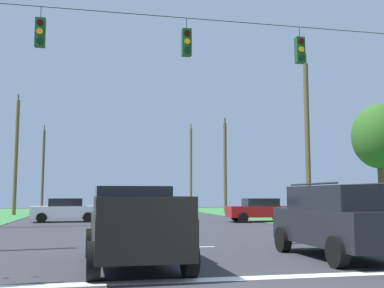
% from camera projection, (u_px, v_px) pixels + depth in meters
% --- Properties ---
extents(stop_bar_stripe, '(14.95, 0.45, 0.01)m').
position_uv_depth(stop_bar_stripe, '(229.00, 279.00, 9.68)').
color(stop_bar_stripe, white).
rests_on(stop_bar_stripe, ground).
extents(lane_dash_0, '(2.50, 0.15, 0.01)m').
position_uv_depth(lane_dash_0, '(178.00, 247.00, 15.52)').
color(lane_dash_0, white).
rests_on(lane_dash_0, ground).
extents(lane_dash_1, '(2.50, 0.15, 0.01)m').
position_uv_depth(lane_dash_1, '(150.00, 230.00, 23.03)').
color(lane_dash_1, white).
rests_on(lane_dash_1, ground).
extents(lane_dash_2, '(2.50, 0.15, 0.01)m').
position_uv_depth(lane_dash_2, '(137.00, 222.00, 30.36)').
color(lane_dash_2, white).
rests_on(lane_dash_2, ground).
extents(overhead_signal_span, '(17.53, 0.31, 8.29)m').
position_uv_depth(overhead_signal_span, '(180.00, 111.00, 15.74)').
color(overhead_signal_span, brown).
rests_on(overhead_signal_span, ground).
extents(pickup_truck, '(2.36, 5.43, 1.95)m').
position_uv_depth(pickup_truck, '(133.00, 226.00, 11.62)').
color(pickup_truck, black).
rests_on(pickup_truck, ground).
extents(suv_black, '(2.22, 4.80, 2.05)m').
position_uv_depth(suv_black, '(339.00, 219.00, 12.93)').
color(suv_black, black).
rests_on(suv_black, ground).
extents(distant_car_crossing_white, '(2.24, 4.41, 1.52)m').
position_uv_depth(distant_car_crossing_white, '(340.00, 213.00, 24.16)').
color(distant_car_crossing_white, silver).
rests_on(distant_car_crossing_white, ground).
extents(distant_car_oncoming, '(4.38, 2.17, 1.52)m').
position_uv_depth(distant_car_oncoming, '(260.00, 210.00, 30.41)').
color(distant_car_oncoming, maroon).
rests_on(distant_car_oncoming, ground).
extents(distant_car_far_parked, '(4.40, 2.22, 1.52)m').
position_uv_depth(distant_car_far_parked, '(65.00, 210.00, 30.38)').
color(distant_car_far_parked, silver).
rests_on(distant_car_far_parked, ground).
extents(utility_pole_mid_right, '(0.31, 1.78, 10.43)m').
position_uv_depth(utility_pole_mid_right, '(307.00, 139.00, 28.27)').
color(utility_pole_mid_right, brown).
rests_on(utility_pole_mid_right, ground).
extents(utility_pole_far_right, '(0.32, 1.83, 9.26)m').
position_uv_depth(utility_pole_far_right, '(225.00, 165.00, 45.24)').
color(utility_pole_far_right, brown).
rests_on(utility_pole_far_right, ground).
extents(utility_pole_near_left, '(0.32, 1.78, 11.14)m').
position_uv_depth(utility_pole_near_left, '(191.00, 167.00, 61.16)').
color(utility_pole_near_left, brown).
rests_on(utility_pole_near_left, ground).
extents(utility_pole_distant_right, '(0.32, 1.59, 10.62)m').
position_uv_depth(utility_pole_distant_right, '(16.00, 156.00, 40.87)').
color(utility_pole_distant_right, brown).
rests_on(utility_pole_distant_right, ground).
extents(utility_pole_distant_left, '(0.33, 1.78, 10.61)m').
position_uv_depth(utility_pole_distant_left, '(43.00, 168.00, 58.98)').
color(utility_pole_distant_left, brown).
rests_on(utility_pole_distant_left, ground).
extents(tree_roadside_left, '(3.21, 3.21, 7.13)m').
position_uv_depth(tree_roadside_left, '(379.00, 137.00, 27.68)').
color(tree_roadside_left, brown).
rests_on(tree_roadside_left, ground).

